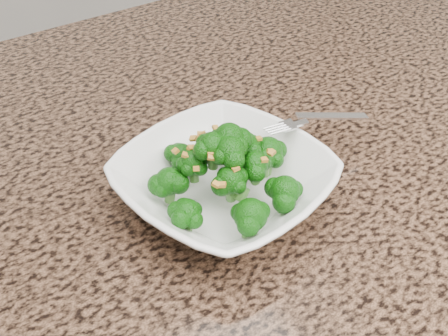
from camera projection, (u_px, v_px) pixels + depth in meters
granite_counter at (177, 216)px, 0.65m from camera, size 1.64×1.04×0.03m
bowl at (224, 183)px, 0.63m from camera, size 0.27×0.27×0.06m
broccoli_pile at (224, 140)px, 0.59m from camera, size 0.20×0.20×0.07m
garlic_topping at (224, 112)px, 0.57m from camera, size 0.12×0.12×0.01m
fork at (302, 123)px, 0.66m from camera, size 0.16×0.07×0.01m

